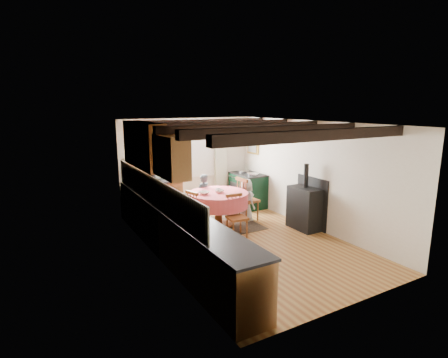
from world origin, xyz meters
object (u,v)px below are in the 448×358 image
chair_right (248,199)px  aga_range (248,190)px  dining_table (218,210)px  chair_left (187,214)px  chair_near (237,216)px  child_right (246,200)px  cup (218,190)px  child_far (203,197)px  cast_iron_stove (305,197)px

chair_right → aga_range: bearing=-38.3°
dining_table → aga_range: bearing=35.3°
chair_left → dining_table: bearing=79.8°
dining_table → chair_left: (-0.82, -0.09, 0.06)m
dining_table → chair_near: bearing=-87.7°
aga_range → child_right: bearing=-125.3°
chair_near → child_right: child_right is taller
chair_near → cup: (-0.03, 0.75, 0.40)m
chair_near → child_right: 1.13m
child_far → child_right: child_far is taller
cup → chair_right: bearing=6.5°
aga_range → cup: aga_range is taller
aga_range → child_far: child_far is taller
chair_left → aga_range: bearing=100.1°
chair_left → child_far: child_far is taller
chair_right → child_far: bearing=51.8°
child_far → cup: size_ratio=10.99×
chair_left → aga_range: 2.59m
child_right → chair_near: bearing=132.2°
child_far → cup: child_far is taller
cast_iron_stove → child_far: 2.41m
cast_iron_stove → child_right: cast_iron_stove is taller
chair_left → cup: bearing=79.6°
cast_iron_stove → chair_left: bearing=158.1°
cast_iron_stove → cup: (-1.61, 1.06, 0.11)m
dining_table → chair_right: size_ratio=1.27×
chair_near → cast_iron_stove: bearing=-5.5°
child_right → cast_iron_stove: bearing=-149.3°
chair_right → child_far: 1.07m
chair_right → child_right: (-0.05, -0.02, -0.02)m
cast_iron_stove → cup: cast_iron_stove is taller
dining_table → chair_near: chair_near is taller
chair_near → chair_left: 1.09m
aga_range → chair_left: bearing=-153.7°
child_far → cup: 0.76m
aga_range → child_far: bearing=-166.6°
cast_iron_stove → chair_near: bearing=169.1°
chair_right → chair_near: bearing=131.7°
aga_range → cup: (-1.50, -1.06, 0.39)m
dining_table → cup: cup is taller
chair_left → aga_range: aga_range is taller
cup → cast_iron_stove: bearing=-33.3°
chair_near → cup: size_ratio=9.00×
child_far → chair_right: bearing=128.0°
chair_right → cast_iron_stove: (0.76, -1.15, 0.21)m
chair_near → cup: bearing=97.9°
cast_iron_stove → child_far: size_ratio=1.34×
chair_left → chair_right: 1.68m
chair_near → child_far: 1.45m
child_far → cast_iron_stove: bearing=115.0°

